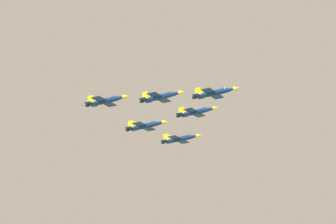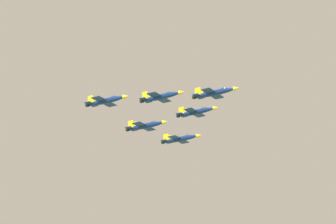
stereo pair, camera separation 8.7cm
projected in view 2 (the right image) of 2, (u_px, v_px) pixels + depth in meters
The scene contains 6 objects.
jet_lead at pixel (215, 93), 250.91m from camera, with size 15.05×13.19×3.73m.
jet_left_wingman at pixel (196, 112), 267.16m from camera, with size 14.81×12.64×3.63m.
jet_right_wingman at pixel (161, 97), 247.59m from camera, with size 14.76×12.82×3.64m.
jet_left_outer at pixel (180, 139), 282.05m from camera, with size 15.07×12.90×3.70m.
jet_right_outer at pixel (106, 101), 244.27m from camera, with size 14.47×12.73×3.59m.
jet_slot_rear at pixel (146, 126), 262.58m from camera, with size 14.97×12.91×3.68m.
Camera 2 is at (-200.35, 96.91, 27.20)m, focal length 79.20 mm.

